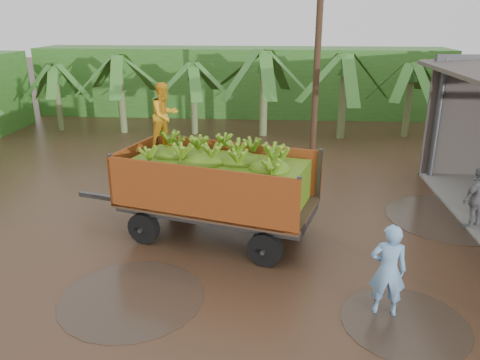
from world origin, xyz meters
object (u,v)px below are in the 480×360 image
banana_trailer (216,183)px  utility_pole (318,45)px  man_grey (477,198)px  man_blue (388,270)px

banana_trailer → utility_pole: bearing=83.7°
banana_trailer → man_grey: 6.73m
man_blue → man_grey: (3.11, 3.93, -0.07)m
man_grey → utility_pole: size_ratio=0.20×
man_blue → man_grey: man_blue is taller
banana_trailer → man_blue: size_ratio=3.62×
banana_trailer → man_grey: (6.64, 0.93, -0.58)m
man_grey → banana_trailer: bearing=-23.2°
banana_trailer → man_blue: (3.53, -3.00, -0.51)m
man_blue → utility_pole: 10.51m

